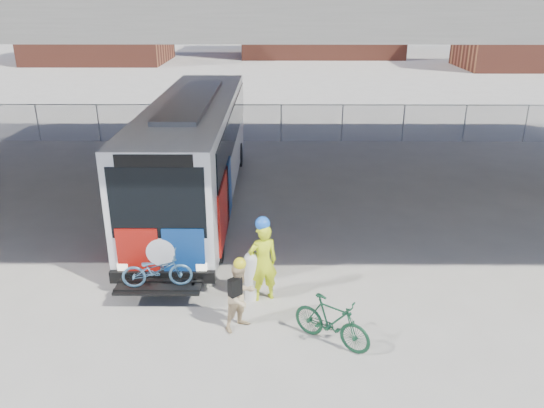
{
  "coord_description": "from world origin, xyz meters",
  "views": [
    {
      "loc": [
        0.73,
        -13.63,
        6.83
      ],
      "look_at": [
        0.64,
        -0.49,
        1.6
      ],
      "focal_mm": 35.0,
      "sensor_mm": 36.0,
      "label": 1
    }
  ],
  "objects_px": {
    "bollard": "(251,274)",
    "cyclist_hivis": "(263,260)",
    "bike_parked": "(332,321)",
    "bus": "(195,144)",
    "cyclist_tan": "(241,296)"
  },
  "relations": [
    {
      "from": "cyclist_hivis",
      "to": "bus",
      "type": "bearing_deg",
      "value": -89.42
    },
    {
      "from": "bus",
      "to": "cyclist_hivis",
      "type": "bearing_deg",
      "value": -68.93
    },
    {
      "from": "cyclist_hivis",
      "to": "bike_parked",
      "type": "distance_m",
      "value": 2.33
    },
    {
      "from": "bollard",
      "to": "bike_parked",
      "type": "relative_size",
      "value": 0.69
    },
    {
      "from": "bollard",
      "to": "bike_parked",
      "type": "height_order",
      "value": "bollard"
    },
    {
      "from": "cyclist_hivis",
      "to": "bike_parked",
      "type": "bearing_deg",
      "value": 109.35
    },
    {
      "from": "cyclist_tan",
      "to": "bike_parked",
      "type": "distance_m",
      "value": 2.01
    },
    {
      "from": "cyclist_hivis",
      "to": "bike_parked",
      "type": "relative_size",
      "value": 1.2
    },
    {
      "from": "cyclist_hivis",
      "to": "cyclist_tan",
      "type": "distance_m",
      "value": 1.3
    },
    {
      "from": "bus",
      "to": "bike_parked",
      "type": "distance_m",
      "value": 9.11
    },
    {
      "from": "cyclist_hivis",
      "to": "cyclist_tan",
      "type": "xyz_separation_m",
      "value": [
        -0.45,
        -1.19,
        -0.22
      ]
    },
    {
      "from": "bus",
      "to": "bollard",
      "type": "height_order",
      "value": "bus"
    },
    {
      "from": "bollard",
      "to": "cyclist_hivis",
      "type": "height_order",
      "value": "cyclist_hivis"
    },
    {
      "from": "bus",
      "to": "bollard",
      "type": "xyz_separation_m",
      "value": [
        2.16,
        -6.33,
        -1.45
      ]
    },
    {
      "from": "cyclist_hivis",
      "to": "bike_parked",
      "type": "xyz_separation_m",
      "value": [
        1.46,
        -1.75,
        -0.49
      ]
    }
  ]
}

